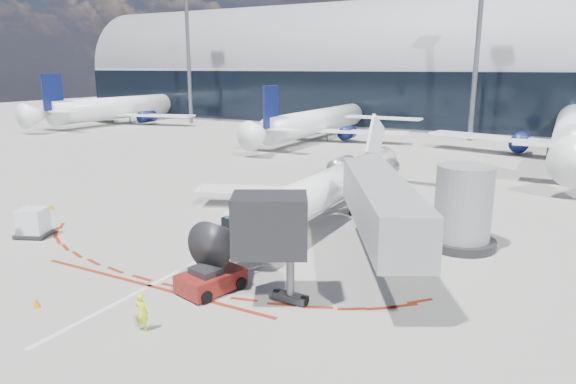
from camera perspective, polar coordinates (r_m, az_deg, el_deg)
The scene contains 15 objects.
ground at distance 34.43m, azimuth -1.98°, elevation -3.49°, with size 260.00×260.00×0.00m, color gray.
apron_centerline at distance 36.10m, azimuth -0.38°, elevation -2.65°, with size 0.25×40.00×0.01m, color silver.
apron_stop_bar at distance 25.78m, azimuth -15.13°, elevation -10.02°, with size 14.00×0.25×0.01m, color maroon.
terminal_building at distance 94.85m, azimuth 18.58°, elevation 12.01°, with size 150.00×24.15×24.00m.
jet_bridge at distance 27.24m, azimuth 12.76°, elevation -1.89°, with size 10.03×15.20×4.90m.
light_mast_west at distance 98.17m, azimuth -11.00°, elevation 14.82°, with size 0.70×0.70×25.00m, color slate.
light_mast_centre at distance 77.31m, azimuth 20.28°, elevation 14.61°, with size 0.70×0.70×25.00m, color slate.
regional_jet at distance 35.30m, azimuth 4.48°, elevation 0.54°, with size 20.92×25.80×6.46m.
pushback_tug at distance 24.49m, azimuth -8.58°, elevation -9.62°, with size 2.62×4.81×1.23m.
ramp_worker at distance 21.52m, azimuth -15.97°, elevation -12.70°, with size 0.58×0.38×1.59m, color #E3FA1A.
uld_container at distance 35.18m, azimuth -26.47°, elevation -3.09°, with size 2.38×2.23×1.78m.
safety_cone_left at distance 41.47m, azimuth -24.81°, elevation -1.45°, with size 0.34×0.34×0.48m, color orange.
safety_cone_right at distance 25.27m, azimuth -26.14°, elevation -10.98°, with size 0.32×0.32×0.44m, color orange.
bg_airliner_0 at distance 101.45m, azimuth -17.85°, elevation 10.53°, with size 35.24×37.32×11.40m, color white, non-canonical shape.
bg_airliner_1 at distance 74.20m, azimuth 3.30°, elevation 9.71°, with size 31.12×32.95×10.07m, color white, non-canonical shape.
Camera 1 is at (16.60, -28.40, 10.17)m, focal length 32.00 mm.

